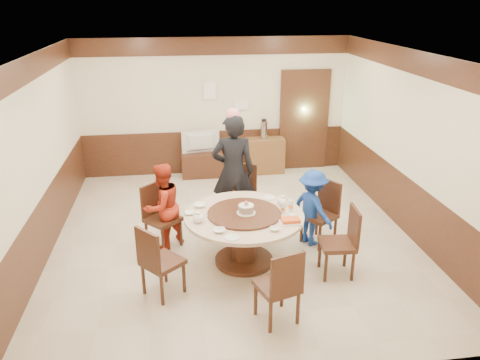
{
  "coord_description": "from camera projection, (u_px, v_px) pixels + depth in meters",
  "views": [
    {
      "loc": [
        -0.81,
        -6.52,
        3.54
      ],
      "look_at": [
        0.05,
        -0.39,
        1.1
      ],
      "focal_mm": 35.0,
      "sensor_mm": 36.0,
      "label": 1
    }
  ],
  "objects": [
    {
      "name": "television",
      "position": [
        201.0,
        142.0,
        9.63
      ],
      "size": [
        0.8,
        0.23,
        0.46
      ],
      "primitive_type": "imported",
      "rotation": [
        0.0,
        0.0,
        3.3
      ],
      "color": "gray",
      "rests_on": "tv_stand"
    },
    {
      "name": "chair_1",
      "position": [
        242.0,
        205.0,
        7.77
      ],
      "size": [
        0.58,
        0.59,
        0.97
      ],
      "rotation": [
        0.0,
        0.0,
        2.73
      ],
      "color": "#402114",
      "rests_on": "ground"
    },
    {
      "name": "bowl_1",
      "position": [
        275.0,
        229.0,
        5.96
      ],
      "size": [
        0.13,
        0.13,
        0.04
      ],
      "primitive_type": "imported",
      "color": "white",
      "rests_on": "banquet_table"
    },
    {
      "name": "shrimp_platter",
      "position": [
        291.0,
        221.0,
        6.15
      ],
      "size": [
        0.3,
        0.2,
        0.06
      ],
      "color": "white",
      "rests_on": "banquet_table"
    },
    {
      "name": "teapot_right",
      "position": [
        283.0,
        201.0,
        6.67
      ],
      "size": [
        0.17,
        0.15,
        0.13
      ],
      "primitive_type": "ellipsoid",
      "color": "white",
      "rests_on": "banquet_table"
    },
    {
      "name": "person_red",
      "position": [
        163.0,
        206.0,
        6.88
      ],
      "size": [
        0.81,
        0.79,
        1.31
      ],
      "primitive_type": "imported",
      "rotation": [
        0.0,
        0.0,
        3.86
      ],
      "color": "#B82E18",
      "rests_on": "ground"
    },
    {
      "name": "notice_left",
      "position": [
        210.0,
        91.0,
        9.47
      ],
      "size": [
        0.25,
        0.0,
        0.35
      ],
      "primitive_type": "cube",
      "color": "white",
      "rests_on": "room"
    },
    {
      "name": "thermos",
      "position": [
        264.0,
        130.0,
        9.75
      ],
      "size": [
        0.15,
        0.15,
        0.38
      ],
      "primitive_type": "cylinder",
      "color": "silver",
      "rests_on": "side_cabinet"
    },
    {
      "name": "birthday_cake",
      "position": [
        246.0,
        209.0,
        6.35
      ],
      "size": [
        0.26,
        0.26,
        0.18
      ],
      "color": "white",
      "rests_on": "banquet_table"
    },
    {
      "name": "person_standing",
      "position": [
        233.0,
        172.0,
        7.42
      ],
      "size": [
        0.72,
        0.5,
        1.88
      ],
      "primitive_type": "imported",
      "rotation": [
        0.0,
        0.0,
        3.06
      ],
      "color": "black",
      "rests_on": "ground"
    },
    {
      "name": "person_blue",
      "position": [
        312.0,
        208.0,
        6.99
      ],
      "size": [
        0.75,
        0.88,
        1.18
      ],
      "primitive_type": "imported",
      "rotation": [
        0.0,
        0.0,
        2.06
      ],
      "color": "#183D9C",
      "rests_on": "ground"
    },
    {
      "name": "bowl_4",
      "position": [
        190.0,
        213.0,
        6.41
      ],
      "size": [
        0.14,
        0.14,
        0.03
      ],
      "primitive_type": "imported",
      "color": "white",
      "rests_on": "banquet_table"
    },
    {
      "name": "bowl_2",
      "position": [
        219.0,
        230.0,
        5.93
      ],
      "size": [
        0.16,
        0.16,
        0.04
      ],
      "primitive_type": "imported",
      "color": "white",
      "rests_on": "banquet_table"
    },
    {
      "name": "chair_5",
      "position": [
        338.0,
        254.0,
        6.29
      ],
      "size": [
        0.48,
        0.47,
        0.97
      ],
      "rotation": [
        0.0,
        0.0,
        7.78
      ],
      "color": "#402114",
      "rests_on": "ground"
    },
    {
      "name": "banquet_table",
      "position": [
        244.0,
        228.0,
        6.49
      ],
      "size": [
        1.65,
        1.65,
        0.78
      ],
      "color": "#402114",
      "rests_on": "ground"
    },
    {
      "name": "chair_3",
      "position": [
        162.0,
        273.0,
        5.86
      ],
      "size": [
        0.62,
        0.62,
        0.97
      ],
      "rotation": [
        0.0,
        0.0,
        5.43
      ],
      "color": "#402114",
      "rests_on": "ground"
    },
    {
      "name": "chair_2",
      "position": [
        162.0,
        228.0,
        7.0
      ],
      "size": [
        0.62,
        0.62,
        0.97
      ],
      "rotation": [
        0.0,
        0.0,
        3.89
      ],
      "color": "#402114",
      "rests_on": "ground"
    },
    {
      "name": "tv_stand",
      "position": [
        202.0,
        164.0,
        9.81
      ],
      "size": [
        0.85,
        0.45,
        0.5
      ],
      "primitive_type": "cube",
      "color": "#402114",
      "rests_on": "ground"
    },
    {
      "name": "bottle_0",
      "position": [
        283.0,
        208.0,
        6.41
      ],
      "size": [
        0.06,
        0.06,
        0.16
      ],
      "primitive_type": "cylinder",
      "color": "white",
      "rests_on": "banquet_table"
    },
    {
      "name": "bowl_3",
      "position": [
        292.0,
        215.0,
        6.34
      ],
      "size": [
        0.13,
        0.13,
        0.04
      ],
      "primitive_type": "imported",
      "color": "white",
      "rests_on": "banquet_table"
    },
    {
      "name": "saucer_far",
      "position": [
        269.0,
        198.0,
        6.93
      ],
      "size": [
        0.18,
        0.18,
        0.01
      ],
      "primitive_type": "cylinder",
      "color": "white",
      "rests_on": "banquet_table"
    },
    {
      "name": "chair_0",
      "position": [
        320.0,
        224.0,
        7.12
      ],
      "size": [
        0.61,
        0.61,
        0.97
      ],
      "rotation": [
        0.0,
        0.0,
        2.14
      ],
      "color": "#402114",
      "rests_on": "ground"
    },
    {
      "name": "side_cabinet",
      "position": [
        265.0,
        155.0,
        9.96
      ],
      "size": [
        0.8,
        0.4,
        0.75
      ],
      "primitive_type": "cube",
      "color": "brown",
      "rests_on": "ground"
    },
    {
      "name": "chair_4",
      "position": [
        278.0,
        298.0,
        5.37
      ],
      "size": [
        0.55,
        0.56,
        0.97
      ],
      "rotation": [
        0.0,
        0.0,
        6.59
      ],
      "color": "#402114",
      "rests_on": "ground"
    },
    {
      "name": "bottle_1",
      "position": [
        291.0,
        206.0,
        6.48
      ],
      "size": [
        0.06,
        0.06,
        0.16
      ],
      "primitive_type": "cylinder",
      "color": "white",
      "rests_on": "banquet_table"
    },
    {
      "name": "bowl_0",
      "position": [
        200.0,
        205.0,
        6.64
      ],
      "size": [
        0.17,
        0.17,
        0.04
      ],
      "primitive_type": "imported",
      "color": "white",
      "rests_on": "banquet_table"
    },
    {
      "name": "saucer_near",
      "position": [
        232.0,
        238.0,
        5.78
      ],
      "size": [
        0.18,
        0.18,
        0.01
      ],
      "primitive_type": "cylinder",
      "color": "white",
      "rests_on": "banquet_table"
    },
    {
      "name": "room",
      "position": [
        234.0,
        172.0,
        7.02
      ],
      "size": [
        6.0,
        6.04,
        2.84
      ],
      "color": "beige",
      "rests_on": "ground"
    },
    {
      "name": "notice_right",
      "position": [
        241.0,
        104.0,
        9.67
      ],
      "size": [
        0.3,
        0.0,
        0.22
      ],
      "primitive_type": "cube",
      "color": "white",
      "rests_on": "room"
    },
    {
      "name": "teapot_left",
      "position": [
        198.0,
        218.0,
        6.17
      ],
      "size": [
        0.17,
        0.15,
        0.13
      ],
      "primitive_type": "ellipsoid",
      "color": "white",
      "rests_on": "banquet_table"
    }
  ]
}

